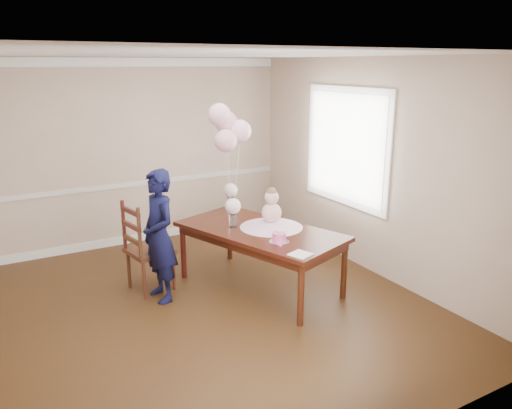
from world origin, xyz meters
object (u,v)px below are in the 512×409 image
dining_table_top (260,231)px  birthday_cake (279,237)px  woman (159,236)px  dining_chair_seat (150,251)px

dining_table_top → birthday_cake: birthday_cake is taller
birthday_cake → woman: woman is taller
dining_table_top → woman: (-1.13, 0.30, 0.04)m
birthday_cake → woman: bearing=144.2°
dining_chair_seat → woman: size_ratio=0.31×
woman → dining_table_top: bearing=70.1°
dining_table_top → dining_chair_seat: size_ratio=4.18×
dining_chair_seat → dining_table_top: bearing=-38.4°
dining_table_top → birthday_cake: (-0.04, -0.48, 0.08)m
dining_table_top → dining_chair_seat: 1.32m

